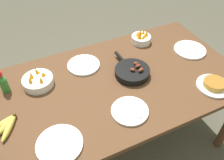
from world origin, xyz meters
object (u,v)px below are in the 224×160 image
object	(u,v)px
skillet	(132,71)
frittata_plate_center	(214,85)
empty_plate_mid_edge	(60,144)
empty_plate_near_front	(84,65)
fruit_bowl_citrus	(38,81)
empty_plate_far_right	(130,111)
hot_sauce_bottle	(3,83)
banana_bunch	(6,125)
empty_plate_far_left	(190,50)
fruit_bowl_mango	(141,38)

from	to	relation	value
skillet	frittata_plate_center	size ratio (longest dim) A/B	1.61
empty_plate_mid_edge	skillet	bearing A→B (deg)	27.89
frittata_plate_center	empty_plate_near_front	distance (m)	0.93
skillet	fruit_bowl_citrus	bearing A→B (deg)	70.92
empty_plate_near_front	empty_plate_far_right	world-z (taller)	same
skillet	empty_plate_far_right	distance (m)	0.35
empty_plate_far_right	hot_sauce_bottle	size ratio (longest dim) A/B	1.37
banana_bunch	empty_plate_mid_edge	bearing A→B (deg)	-45.30
skillet	empty_plate_far_left	bearing A→B (deg)	-87.72
fruit_bowl_citrus	hot_sauce_bottle	size ratio (longest dim) A/B	1.22
frittata_plate_center	fruit_bowl_citrus	bearing A→B (deg)	153.43
hot_sauce_bottle	empty_plate_mid_edge	bearing A→B (deg)	-69.62
empty_plate_mid_edge	hot_sauce_bottle	xyz separation A→B (m)	(-0.21, 0.55, 0.07)
empty_plate_near_front	empty_plate_far_right	size ratio (longest dim) A/B	1.05
frittata_plate_center	empty_plate_mid_edge	xyz separation A→B (m)	(-1.07, 0.01, -0.01)
empty_plate_far_right	empty_plate_mid_edge	size ratio (longest dim) A/B	0.90
banana_bunch	empty_plate_near_front	bearing A→B (deg)	28.65
empty_plate_mid_edge	hot_sauce_bottle	distance (m)	0.59
fruit_bowl_mango	fruit_bowl_citrus	xyz separation A→B (m)	(-0.89, -0.14, -0.01)
frittata_plate_center	empty_plate_far_right	distance (m)	0.62
banana_bunch	empty_plate_far_right	size ratio (longest dim) A/B	0.80
empty_plate_far_left	fruit_bowl_mango	bearing A→B (deg)	137.19
empty_plate_mid_edge	banana_bunch	bearing A→B (deg)	134.70
empty_plate_far_left	empty_plate_near_front	bearing A→B (deg)	167.30
empty_plate_near_front	empty_plate_mid_edge	size ratio (longest dim) A/B	0.94
empty_plate_near_front	banana_bunch	bearing A→B (deg)	-151.35
skillet	empty_plate_far_left	xyz separation A→B (m)	(0.56, 0.05, -0.02)
hot_sauce_bottle	empty_plate_far_left	bearing A→B (deg)	-6.88
banana_bunch	empty_plate_mid_edge	world-z (taller)	banana_bunch
banana_bunch	empty_plate_far_right	distance (m)	0.73
fruit_bowl_mango	hot_sauce_bottle	xyz separation A→B (m)	(-1.10, -0.11, 0.03)
empty_plate_far_right	fruit_bowl_citrus	distance (m)	0.66
skillet	empty_plate_far_left	size ratio (longest dim) A/B	1.46
hot_sauce_bottle	empty_plate_far_right	bearing A→B (deg)	-37.78
fruit_bowl_citrus	empty_plate_far_right	bearing A→B (deg)	-46.77
frittata_plate_center	hot_sauce_bottle	size ratio (longest dim) A/B	1.35
frittata_plate_center	empty_plate_far_right	size ratio (longest dim) A/B	0.99
frittata_plate_center	empty_plate_near_front	world-z (taller)	frittata_plate_center
empty_plate_far_left	empty_plate_far_right	bearing A→B (deg)	-154.96
empty_plate_far_left	empty_plate_mid_edge	bearing A→B (deg)	-162.16
empty_plate_near_front	hot_sauce_bottle	bearing A→B (deg)	-177.89
fruit_bowl_mango	empty_plate_far_left	bearing A→B (deg)	-42.81
hot_sauce_bottle	frittata_plate_center	bearing A→B (deg)	-23.91
frittata_plate_center	fruit_bowl_mango	distance (m)	0.70
empty_plate_far_left	fruit_bowl_mango	xyz separation A→B (m)	(-0.30, 0.27, 0.03)
empty_plate_far_right	skillet	bearing A→B (deg)	59.08
frittata_plate_center	empty_plate_far_left	distance (m)	0.42
banana_bunch	fruit_bowl_mango	xyz separation A→B (m)	(1.14, 0.41, 0.02)
skillet	frittata_plate_center	world-z (taller)	skillet
skillet	fruit_bowl_mango	xyz separation A→B (m)	(0.26, 0.32, 0.01)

